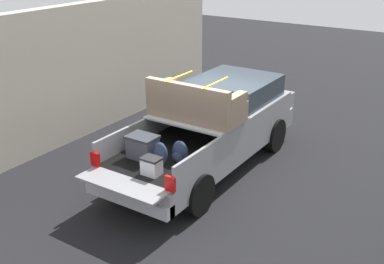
# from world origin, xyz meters

# --- Properties ---
(ground_plane) EXTENTS (40.00, 40.00, 0.00)m
(ground_plane) POSITION_xyz_m (0.00, 0.00, 0.00)
(ground_plane) COLOR black
(pickup_truck) EXTENTS (6.05, 2.06, 2.23)m
(pickup_truck) POSITION_xyz_m (0.36, 0.00, 0.97)
(pickup_truck) COLOR gray
(pickup_truck) RESTS_ON ground_plane
(building_facade) EXTENTS (11.81, 0.36, 3.44)m
(building_facade) POSITION_xyz_m (-0.18, 3.91, 1.72)
(building_facade) COLOR beige
(building_facade) RESTS_ON ground_plane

